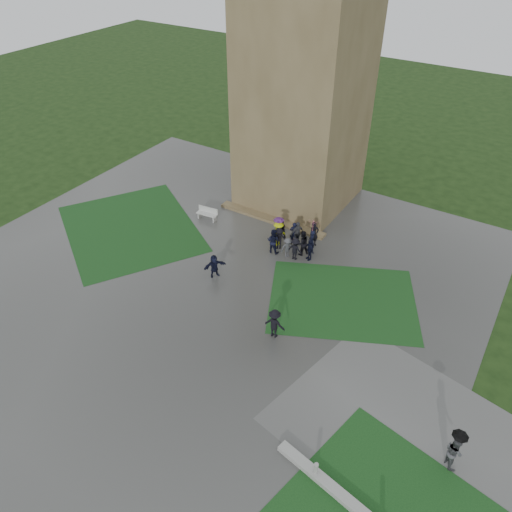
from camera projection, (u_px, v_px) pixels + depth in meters
The scene contains 11 objects.
ground at pixel (186, 297), 31.43m from camera, with size 120.00×120.00×0.00m, color black.
plaza at pixel (205, 280), 32.79m from camera, with size 34.00×34.00×0.02m, color #373734.
lawn_inset_left at pixel (131, 228), 37.77m from camera, with size 11.00×9.00×0.01m, color #123615.
lawn_inset_right at pixel (342, 300), 31.19m from camera, with size 9.00×7.00×0.01m, color #123615.
tower at pixel (305, 89), 36.30m from camera, with size 8.00×8.00×18.00m, color brown.
tower_plinth at pixel (271, 219), 38.57m from camera, with size 9.00×0.80×0.22m, color brown.
bench at pixel (207, 213), 38.55m from camera, with size 1.71×0.71×0.97m.
visitor_cluster at pixel (293, 238), 34.94m from camera, with size 3.86×3.12×2.60m.
pedestrian_mid at pixel (214, 266), 32.68m from camera, with size 1.52×0.55×1.64m, color black.
pedestrian_near at pixel (275, 324), 28.17m from camera, with size 1.23×0.63×1.90m, color black.
pedestrian_path at pixel (455, 448), 21.65m from camera, with size 0.92×0.97×2.25m.
Camera 1 is at (16.37, -17.73, 20.78)m, focal length 35.00 mm.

